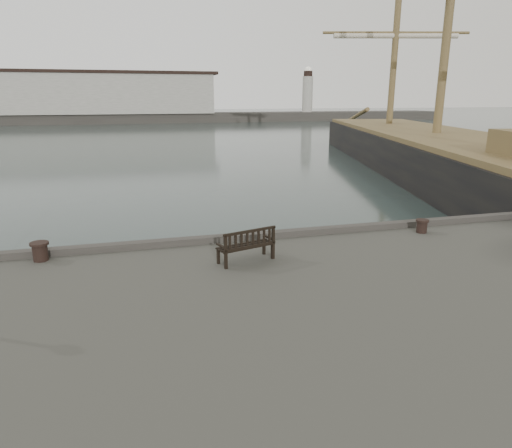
{
  "coord_description": "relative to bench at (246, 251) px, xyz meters",
  "views": [
    {
      "loc": [
        -2.48,
        -12.17,
        5.48
      ],
      "look_at": [
        0.65,
        -0.5,
        2.1
      ],
      "focal_mm": 32.0,
      "sensor_mm": 36.0,
      "label": 1
    }
  ],
  "objects": [
    {
      "name": "bollard_right",
      "position": [
        5.66,
        1.05,
        -0.06
      ],
      "size": [
        0.49,
        0.49,
        0.4
      ],
      "primitive_type": "cylinder",
      "rotation": [
        0.0,
        0.0,
        0.35
      ],
      "color": "black",
      "rests_on": "quay"
    },
    {
      "name": "breakwater",
      "position": [
        -4.59,
        93.88,
        2.47
      ],
      "size": [
        140.0,
        9.5,
        12.2
      ],
      "color": "#383530",
      "rests_on": "ground"
    },
    {
      "name": "ground",
      "position": [
        -0.03,
        1.88,
        -1.82
      ],
      "size": [
        400.0,
        400.0,
        0.0
      ],
      "primitive_type": "plane",
      "color": "black",
      "rests_on": "ground"
    },
    {
      "name": "tall_ship_main",
      "position": [
        19.33,
        19.41,
        -1.01
      ],
      "size": [
        19.42,
        44.32,
        32.65
      ],
      "rotation": [
        0.0,
        0.0,
        -0.26
      ],
      "color": "black",
      "rests_on": "ground"
    },
    {
      "name": "bench",
      "position": [
        0.0,
        0.0,
        0.0
      ],
      "size": [
        1.52,
        0.88,
        0.82
      ],
      "rotation": [
        0.0,
        0.0,
        0.29
      ],
      "color": "black",
      "rests_on": "quay"
    },
    {
      "name": "bollard_left",
      "position": [
        -4.91,
        1.38,
        -0.03
      ],
      "size": [
        0.48,
        0.48,
        0.47
      ],
      "primitive_type": "cylinder",
      "rotation": [
        0.0,
        0.0,
        0.08
      ],
      "color": "black",
      "rests_on": "quay"
    }
  ]
}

